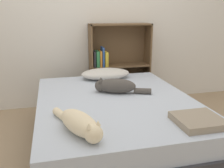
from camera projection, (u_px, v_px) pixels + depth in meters
The scene contains 8 objects.
ground_plane at pixel (115, 145), 2.43m from camera, with size 8.00×8.00×0.00m, color #997F60.
wall_back at pixel (91, 11), 3.25m from camera, with size 8.00×0.06×2.50m.
bed at pixel (115, 123), 2.36m from camera, with size 1.44×1.81×0.48m.
pillow at pixel (105, 74), 2.95m from camera, with size 0.57×0.34×0.12m.
cat_light at pixel (80, 124), 1.63m from camera, with size 0.33×0.58×0.14m.
cat_dark at pixel (116, 86), 2.44m from camera, with size 0.53×0.29×0.14m.
bookshelf at pixel (117, 64), 3.40m from camera, with size 0.81×0.26×1.10m.
blanket_fold at pixel (198, 120), 1.78m from camera, with size 0.32×0.31×0.05m.
Camera 1 is at (-0.55, -2.09, 1.26)m, focal length 40.00 mm.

